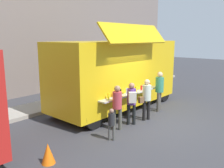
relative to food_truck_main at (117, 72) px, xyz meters
name	(u,v)px	position (x,y,z in m)	size (l,w,h in m)	color
ground_plane	(151,123)	(-0.69, -2.24, -1.66)	(60.00, 60.00, 0.00)	#38383D
curb_strip	(5,116)	(-4.00, 2.62, -1.59)	(28.00, 1.60, 0.15)	#9E998E
food_truck_main	(117,72)	(0.00, 0.00, 0.00)	(6.47, 3.04, 3.72)	gold
traffic_cone_orange	(48,153)	(-5.00, -1.73, -1.39)	(0.36, 0.36, 0.55)	orange
trash_bin	(131,80)	(4.44, 2.32, -1.21)	(0.60, 0.60, 0.91)	#2F6236
customer_front_ordering	(146,96)	(-0.54, -1.90, -0.69)	(0.53, 0.36, 1.63)	black
customer_mid_with_backpack	(132,99)	(-1.35, -1.77, -0.69)	(0.50, 0.49, 1.59)	black
customer_rear_waiting	(117,104)	(-2.07, -1.67, -0.71)	(0.32, 0.32, 1.60)	#4B4B40
customer_extra_browsing	(159,88)	(0.85, -1.70, -0.61)	(0.36, 0.36, 1.76)	#4C4842
child_near_queue	(112,122)	(-2.87, -2.08, -1.04)	(0.21, 0.21, 1.04)	#4A4A46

